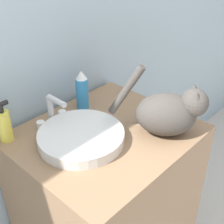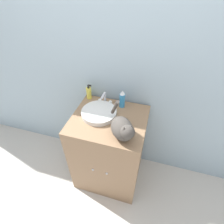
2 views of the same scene
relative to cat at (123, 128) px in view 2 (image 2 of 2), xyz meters
The scene contains 8 objects.
ground_plane 1.01m from the cat, 144.68° to the right, with size 8.00×8.00×0.00m, color beige.
wall_back 0.60m from the cat, 108.07° to the left, with size 6.00×0.05×2.50m.
vanity_cabinet 0.59m from the cat, 133.82° to the left, with size 0.67×0.60×0.89m.
sink_basin 0.34m from the cat, 143.05° to the left, with size 0.32×0.32×0.04m.
faucet 0.45m from the cat, 126.21° to the left, with size 0.14×0.11×0.13m.
cat is the anchor object (origin of this frame).
soap_bottle 0.61m from the cat, 137.27° to the left, with size 0.05×0.05×0.16m.
spray_bottle 0.39m from the cat, 104.45° to the left, with size 0.05×0.05×0.18m.
Camera 2 is at (0.35, -0.80, 1.94)m, focal length 28.00 mm.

